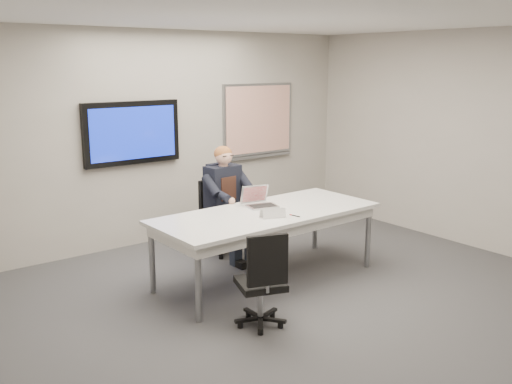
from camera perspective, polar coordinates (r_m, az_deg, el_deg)
floor at (r=5.76m, az=6.22°, el=-11.64°), size 6.00×6.00×0.02m
ceiling at (r=5.26m, az=6.99°, el=17.36°), size 6.00×6.00×0.02m
wall_back at (r=7.75m, az=-9.06°, el=5.43°), size 6.00×0.02×2.80m
wall_right at (r=7.70m, az=22.93°, el=4.54°), size 0.02×6.00×2.80m
conference_table at (r=6.26m, az=1.07°, el=-2.75°), size 2.56×1.10×0.78m
tv_display at (r=7.46m, az=-12.28°, el=5.80°), size 1.30×0.09×0.80m
whiteboard at (r=8.55m, az=0.23°, el=7.16°), size 1.25×0.08×1.10m
office_chair_far at (r=7.25m, az=-3.65°, el=-3.87°), size 0.55×0.55×0.95m
office_chair_near at (r=5.27m, az=0.59°, el=-10.49°), size 0.56×0.56×0.93m
seated_person at (r=6.99m, az=-2.49°, el=-2.25°), size 0.44×0.76×1.39m
laptop at (r=6.46m, az=0.30°, el=-0.91°), size 0.37×0.37×0.23m
name_tent at (r=5.99m, az=1.69°, el=-2.11°), size 0.26×0.16×0.10m
pen at (r=6.06m, az=3.89°, el=-2.37°), size 0.03×0.14×0.01m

